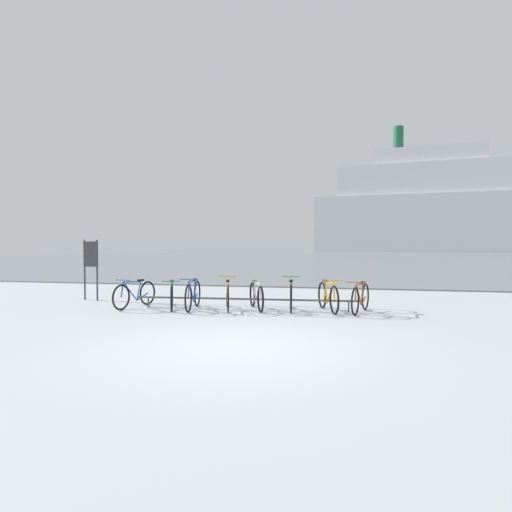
# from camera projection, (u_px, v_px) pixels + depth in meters

# --- Properties ---
(ground) EXTENTS (80.00, 132.00, 0.08)m
(ground) POSITION_uv_depth(u_px,v_px,m) (340.00, 256.00, 60.01)
(ground) COLOR silver
(bike_rack) EXTENTS (5.72, 0.40, 0.31)m
(bike_rack) POSITION_uv_depth(u_px,v_px,m) (245.00, 299.00, 11.43)
(bike_rack) COLOR #4C5156
(bike_rack) RESTS_ON ground
(bicycle_0) EXTENTS (0.51, 1.70, 0.77)m
(bicycle_0) POSITION_uv_depth(u_px,v_px,m) (135.00, 294.00, 11.88)
(bicycle_0) COLOR black
(bicycle_0) RESTS_ON ground
(bicycle_1) EXTENTS (0.75, 1.62, 0.76)m
(bicycle_1) POSITION_uv_depth(u_px,v_px,m) (172.00, 295.00, 11.72)
(bicycle_1) COLOR black
(bicycle_1) RESTS_ON ground
(bicycle_2) EXTENTS (0.46, 1.75, 0.82)m
(bicycle_2) POSITION_uv_depth(u_px,v_px,m) (193.00, 295.00, 11.53)
(bicycle_2) COLOR black
(bicycle_2) RESTS_ON ground
(bicycle_3) EXTENTS (0.62, 1.64, 0.82)m
(bicycle_3) POSITION_uv_depth(u_px,v_px,m) (228.00, 295.00, 11.53)
(bicycle_3) COLOR black
(bicycle_3) RESTS_ON ground
(bicycle_4) EXTENTS (0.76, 1.59, 0.77)m
(bicycle_4) POSITION_uv_depth(u_px,v_px,m) (256.00, 296.00, 11.50)
(bicycle_4) COLOR black
(bicycle_4) RESTS_ON ground
(bicycle_5) EXTENTS (0.46, 1.68, 0.83)m
(bicycle_5) POSITION_uv_depth(u_px,v_px,m) (291.00, 295.00, 11.39)
(bicycle_5) COLOR black
(bicycle_5) RESTS_ON ground
(bicycle_6) EXTENTS (0.69, 1.65, 0.81)m
(bicycle_6) POSITION_uv_depth(u_px,v_px,m) (328.00, 297.00, 11.21)
(bicycle_6) COLOR black
(bicycle_6) RESTS_ON ground
(bicycle_7) EXTENTS (0.56, 1.64, 0.79)m
(bicycle_7) POSITION_uv_depth(u_px,v_px,m) (360.00, 298.00, 10.97)
(bicycle_7) COLOR black
(bicycle_7) RESTS_ON ground
(info_sign) EXTENTS (0.54, 0.16, 1.80)m
(info_sign) POSITION_uv_depth(u_px,v_px,m) (91.00, 260.00, 13.38)
(info_sign) COLOR #33383D
(info_sign) RESTS_ON ground
(ferry_ship) EXTENTS (46.06, 17.49, 24.77)m
(ferry_ship) POSITION_uv_depth(u_px,v_px,m) (432.00, 209.00, 87.73)
(ferry_ship) COLOR white
(ferry_ship) RESTS_ON ground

